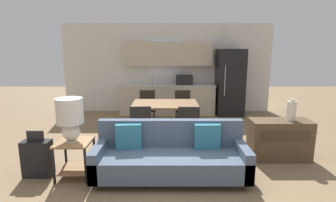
# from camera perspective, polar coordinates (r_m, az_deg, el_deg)

# --- Properties ---
(ground_plane) EXTENTS (20.00, 20.00, 0.00)m
(ground_plane) POSITION_cam_1_polar(r_m,az_deg,el_deg) (4.03, -0.31, -17.73)
(ground_plane) COLOR #7F6647
(wall_back) EXTENTS (6.40, 0.07, 2.70)m
(wall_back) POSITION_cam_1_polar(r_m,az_deg,el_deg) (8.17, -0.12, 7.15)
(wall_back) COLOR silver
(wall_back) RESTS_ON ground_plane
(kitchen_counter) EXTENTS (2.86, 0.65, 2.15)m
(kitchen_counter) POSITION_cam_1_polar(r_m,az_deg,el_deg) (7.93, -0.04, 3.30)
(kitchen_counter) COLOR beige
(kitchen_counter) RESTS_ON ground_plane
(refrigerator) EXTENTS (0.77, 0.78, 1.94)m
(refrigerator) POSITION_cam_1_polar(r_m,az_deg,el_deg) (8.00, 13.34, 4.00)
(refrigerator) COLOR black
(refrigerator) RESTS_ON ground_plane
(dining_table) EXTENTS (1.45, 0.99, 0.76)m
(dining_table) POSITION_cam_1_polar(r_m,az_deg,el_deg) (5.85, -0.58, -1.07)
(dining_table) COLOR brown
(dining_table) RESTS_ON ground_plane
(couch) EXTENTS (2.29, 0.80, 0.85)m
(couch) POSITION_cam_1_polar(r_m,az_deg,el_deg) (4.12, 0.60, -11.93)
(couch) COLOR #3D2D1E
(couch) RESTS_ON ground_plane
(side_table) EXTENTS (0.51, 0.51, 0.58)m
(side_table) POSITION_cam_1_polar(r_m,az_deg,el_deg) (4.34, -19.62, -10.58)
(side_table) COLOR olive
(side_table) RESTS_ON ground_plane
(table_lamp) EXTENTS (0.39, 0.39, 0.67)m
(table_lamp) POSITION_cam_1_polar(r_m,az_deg,el_deg) (4.16, -20.50, -3.12)
(table_lamp) COLOR silver
(table_lamp) RESTS_ON side_table
(credenza) EXTENTS (1.05, 0.46, 0.72)m
(credenza) POSITION_cam_1_polar(r_m,az_deg,el_deg) (5.15, 23.11, -7.72)
(credenza) COLOR brown
(credenza) RESTS_ON ground_plane
(vase) EXTENTS (0.16, 0.16, 0.38)m
(vase) POSITION_cam_1_polar(r_m,az_deg,el_deg) (5.09, 25.30, -1.89)
(vase) COLOR beige
(vase) RESTS_ON credenza
(dining_chair_far_left) EXTENTS (0.44, 0.44, 0.90)m
(dining_chair_far_left) POSITION_cam_1_polar(r_m,az_deg,el_deg) (6.77, -4.46, -1.16)
(dining_chair_far_left) COLOR black
(dining_chair_far_left) RESTS_ON ground_plane
(dining_chair_near_right) EXTENTS (0.44, 0.44, 0.90)m
(dining_chair_near_right) POSITION_cam_1_polar(r_m,az_deg,el_deg) (5.10, 4.53, -5.39)
(dining_chair_near_right) COLOR black
(dining_chair_near_right) RESTS_ON ground_plane
(dining_chair_near_left) EXTENTS (0.44, 0.44, 0.90)m
(dining_chair_near_left) POSITION_cam_1_polar(r_m,az_deg,el_deg) (5.14, -5.84, -5.28)
(dining_chair_near_left) COLOR black
(dining_chair_near_left) RESTS_ON ground_plane
(dining_chair_far_right) EXTENTS (0.46, 0.46, 0.90)m
(dining_chair_far_right) POSITION_cam_1_polar(r_m,az_deg,el_deg) (6.74, 3.38, -1.20)
(dining_chair_far_right) COLOR black
(dining_chair_far_right) RESTS_ON ground_plane
(suitcase) EXTENTS (0.43, 0.22, 0.73)m
(suitcase) POSITION_cam_1_polar(r_m,az_deg,el_deg) (4.63, -26.48, -11.03)
(suitcase) COLOR black
(suitcase) RESTS_ON ground_plane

